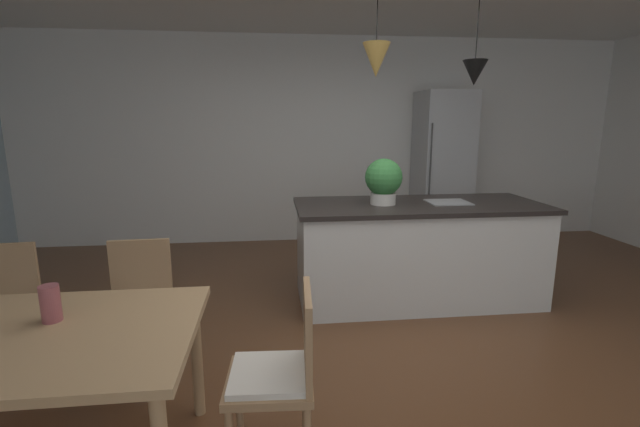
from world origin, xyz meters
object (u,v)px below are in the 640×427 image
(kitchen_island, at_px, (417,251))
(potted_plant_on_island, at_px, (384,180))
(chair_kitchen_end, at_px, (280,371))
(vase_on_dining_table, at_px, (50,303))
(chair_far_left, at_px, (0,312))
(refrigerator, at_px, (442,169))
(chair_far_right, at_px, (139,305))

(kitchen_island, distance_m, potted_plant_on_island, 0.73)
(chair_kitchen_end, relative_size, vase_on_dining_table, 5.14)
(chair_kitchen_end, distance_m, vase_on_dining_table, 1.09)
(chair_far_left, distance_m, refrigerator, 4.87)
(chair_kitchen_end, height_order, refrigerator, refrigerator)
(chair_far_right, xyz_separation_m, chair_far_left, (-0.82, -0.00, 0.00))
(refrigerator, distance_m, vase_on_dining_table, 4.83)
(kitchen_island, distance_m, refrigerator, 2.14)
(chair_kitchen_end, height_order, chair_far_right, same)
(vase_on_dining_table, bearing_deg, potted_plant_on_island, 41.08)
(chair_kitchen_end, height_order, kitchen_island, kitchen_island)
(chair_kitchen_end, relative_size, potted_plant_on_island, 2.17)
(chair_kitchen_end, height_order, chair_far_left, same)
(refrigerator, bearing_deg, vase_on_dining_table, -132.32)
(refrigerator, bearing_deg, kitchen_island, -116.91)
(chair_far_left, distance_m, vase_on_dining_table, 1.04)
(vase_on_dining_table, bearing_deg, chair_far_left, 132.56)
(chair_far_left, height_order, potted_plant_on_island, potted_plant_on_island)
(kitchen_island, bearing_deg, refrigerator, 63.09)
(chair_far_right, distance_m, potted_plant_on_island, 2.18)
(refrigerator, bearing_deg, chair_far_right, -137.44)
(chair_far_right, bearing_deg, kitchen_island, 24.83)
(chair_kitchen_end, xyz_separation_m, refrigerator, (2.23, 3.70, 0.52))
(chair_far_right, distance_m, kitchen_island, 2.38)
(chair_far_left, relative_size, kitchen_island, 0.40)
(vase_on_dining_table, bearing_deg, kitchen_island, 36.71)
(kitchen_island, xyz_separation_m, refrigerator, (0.94, 1.85, 0.54))
(potted_plant_on_island, bearing_deg, vase_on_dining_table, -138.92)
(chair_far_left, relative_size, vase_on_dining_table, 5.14)
(refrigerator, bearing_deg, potted_plant_on_island, -124.56)
(kitchen_island, xyz_separation_m, potted_plant_on_island, (-0.33, 0.00, 0.65))
(refrigerator, bearing_deg, chair_far_left, -144.02)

